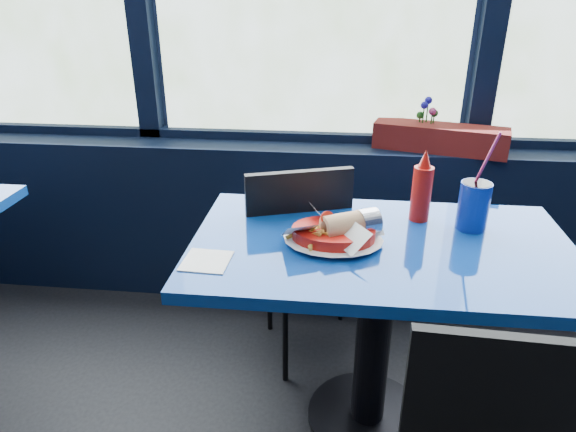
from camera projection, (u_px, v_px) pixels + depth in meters
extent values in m
cube|color=black|center=(306.00, 221.00, 2.58)|extent=(5.00, 0.26, 0.80)
cube|color=black|center=(309.00, 138.00, 2.48)|extent=(4.80, 0.08, 0.06)
cylinder|color=black|center=(367.00, 416.00, 1.92)|extent=(0.44, 0.44, 0.03)
cylinder|color=black|center=(373.00, 347.00, 1.79)|extent=(0.12, 0.12, 0.68)
cube|color=navy|center=(381.00, 248.00, 1.63)|extent=(1.20, 0.70, 0.04)
cube|color=black|center=(488.00, 414.00, 1.12)|extent=(0.37, 0.05, 0.42)
cube|color=black|center=(317.00, 262.00, 2.13)|extent=(0.52, 0.52, 0.04)
cube|color=black|center=(299.00, 229.00, 1.87)|extent=(0.38, 0.15, 0.45)
cylinder|color=black|center=(342.00, 282.00, 2.41)|extent=(0.02, 0.02, 0.42)
cylinder|color=black|center=(368.00, 327.00, 2.11)|extent=(0.02, 0.02, 0.42)
cylinder|color=black|center=(269.00, 291.00, 2.35)|extent=(0.02, 0.02, 0.42)
cylinder|color=black|center=(285.00, 338.00, 2.04)|extent=(0.02, 0.02, 0.42)
cube|color=maroon|center=(440.00, 138.00, 2.30)|extent=(0.60, 0.29, 0.12)
imported|color=silver|center=(425.00, 136.00, 2.34)|extent=(0.15, 0.15, 0.11)
cylinder|color=#1E5919|center=(422.00, 128.00, 2.33)|extent=(0.01, 0.01, 0.18)
sphere|color=#1F1CA6|center=(424.00, 105.00, 2.29)|extent=(0.03, 0.03, 0.03)
cylinder|color=#1E5919|center=(430.00, 132.00, 2.32)|extent=(0.01, 0.01, 0.16)
sphere|color=#C3396C|center=(433.00, 111.00, 2.28)|extent=(0.03, 0.03, 0.03)
cylinder|color=#1E5919|center=(426.00, 126.00, 2.34)|extent=(0.01, 0.01, 0.20)
sphere|color=#1F1CA6|center=(428.00, 100.00, 2.29)|extent=(0.03, 0.03, 0.03)
cylinder|color=#1E5919|center=(418.00, 133.00, 2.35)|extent=(0.01, 0.01, 0.13)
sphere|color=#1E5919|center=(420.00, 115.00, 2.32)|extent=(0.03, 0.03, 0.03)
cylinder|color=#1E5919|center=(432.00, 132.00, 2.34)|extent=(0.01, 0.01, 0.15)
sphere|color=#1E5919|center=(434.00, 113.00, 2.30)|extent=(0.03, 0.03, 0.03)
cylinder|color=#B8140C|center=(333.00, 236.00, 1.61)|extent=(0.27, 0.27, 0.05)
cylinder|color=white|center=(333.00, 239.00, 1.61)|extent=(0.26, 0.26, 0.00)
cylinder|color=white|center=(367.00, 222.00, 1.62)|extent=(0.09, 0.10, 0.09)
sphere|color=brown|center=(330.00, 227.00, 1.58)|extent=(0.06, 0.06, 0.06)
cylinder|color=red|center=(327.00, 219.00, 1.58)|extent=(0.06, 0.06, 0.01)
cylinder|color=#B8140C|center=(421.00, 194.00, 1.74)|extent=(0.07, 0.07, 0.19)
cone|color=#B8140C|center=(425.00, 158.00, 1.69)|extent=(0.04, 0.04, 0.06)
cylinder|color=#0E2C9A|center=(473.00, 206.00, 1.68)|extent=(0.10, 0.10, 0.16)
cylinder|color=black|center=(477.00, 184.00, 1.65)|extent=(0.09, 0.09, 0.01)
cylinder|color=#ED326F|center=(485.00, 164.00, 1.61)|extent=(0.06, 0.07, 0.22)
cube|color=white|center=(206.00, 261.00, 1.51)|extent=(0.14, 0.14, 0.00)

